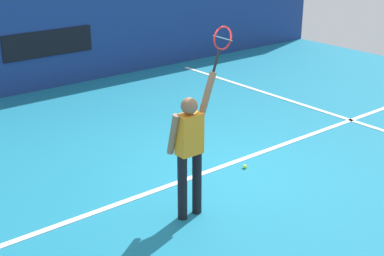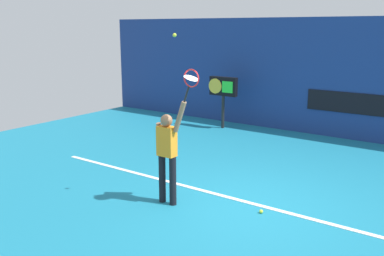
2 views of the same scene
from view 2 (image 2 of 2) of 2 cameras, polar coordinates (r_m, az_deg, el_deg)
ground_plane at (r=8.07m, az=6.74°, el=-10.22°), size 18.00×18.00×0.00m
back_wall at (r=13.20m, az=20.03°, el=6.16°), size 18.00×0.20×3.50m
sponsor_banner_center at (r=13.18m, az=19.66°, el=3.22°), size 2.20×0.03×0.60m
court_baseline at (r=8.21m, az=7.33°, el=-9.78°), size 10.00×0.10×0.01m
tennis_player at (r=7.81m, az=-3.30°, el=-3.08°), size 0.68×0.31×1.97m
tennis_racket at (r=7.22m, az=-0.16°, el=6.40°), size 0.40×0.27×0.63m
tennis_ball at (r=7.46m, az=-2.34°, el=12.25°), size 0.07×0.07×0.07m
scoreboard_clock at (r=13.77m, az=4.16°, el=5.26°), size 0.96×0.20×1.67m
spare_ball at (r=7.80m, az=9.19°, el=-10.91°), size 0.07×0.07×0.07m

